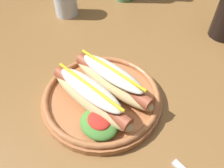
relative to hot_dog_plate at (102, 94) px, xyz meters
The scene contains 2 objects.
dining_table 0.18m from the hot_dog_plate, 119.04° to the left, with size 1.28×1.08×0.74m.
hot_dog_plate is the anchor object (origin of this frame).
Camera 1 is at (0.28, -0.31, 1.10)m, focal length 34.44 mm.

